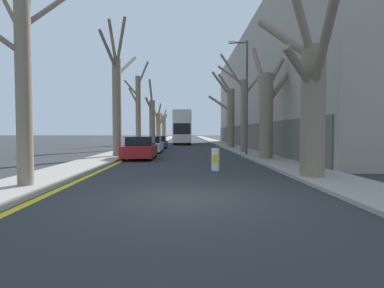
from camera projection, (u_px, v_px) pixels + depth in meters
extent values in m
plane|color=#2B2D30|center=(185.00, 198.00, 7.83)|extent=(300.00, 300.00, 0.00)
cube|color=gray|center=(159.00, 141.00, 57.67)|extent=(2.33, 120.00, 0.12)
cube|color=gray|center=(212.00, 141.00, 57.89)|extent=(2.33, 120.00, 0.12)
cube|color=#9E9384|center=(288.00, 91.00, 33.12)|extent=(10.00, 41.76, 12.54)
cube|color=#5E584F|center=(242.00, 136.00, 33.22)|extent=(0.12, 40.93, 2.50)
cube|color=yellow|center=(166.00, 141.00, 57.70)|extent=(0.24, 120.00, 0.01)
cylinder|color=#7A6B56|center=(23.00, 76.00, 9.03)|extent=(0.46, 0.46, 6.84)
cylinder|color=#7A6B56|center=(59.00, 2.00, 9.88)|extent=(1.62, 2.06, 2.42)
cylinder|color=#7A6B56|center=(12.00, 14.00, 9.23)|extent=(1.14, 0.77, 1.60)
cylinder|color=#7A6B56|center=(117.00, 108.00, 20.37)|extent=(0.60, 0.60, 6.70)
cylinder|color=#7A6B56|center=(126.00, 66.00, 21.51)|extent=(1.08, 2.69, 1.98)
cylinder|color=#7A6B56|center=(109.00, 51.00, 19.03)|extent=(0.67, 2.55, 2.06)
cylinder|color=#7A6B56|center=(113.00, 43.00, 19.47)|extent=(0.32, 1.66, 2.72)
cylinder|color=#7A6B56|center=(121.00, 43.00, 19.57)|extent=(1.14, 1.55, 3.01)
cylinder|color=#7A6B56|center=(138.00, 113.00, 30.76)|extent=(0.55, 0.55, 7.46)
cylinder|color=#7A6B56|center=(134.00, 97.00, 30.66)|extent=(1.09, 0.25, 1.91)
cylinder|color=#7A6B56|center=(143.00, 74.00, 30.16)|extent=(1.40, 1.16, 2.36)
cylinder|color=#7A6B56|center=(131.00, 88.00, 30.39)|extent=(1.49, 0.75, 1.71)
cylinder|color=#7A6B56|center=(152.00, 122.00, 42.10)|extent=(0.84, 0.84, 6.17)
cylinder|color=#7A6B56|center=(152.00, 103.00, 42.44)|extent=(0.53, 1.21, 1.88)
cylinder|color=#7A6B56|center=(151.00, 91.00, 41.06)|extent=(0.46, 2.03, 3.15)
cylinder|color=#7A6B56|center=(152.00, 109.00, 43.18)|extent=(0.75, 2.55, 2.01)
cylinder|color=#7A6B56|center=(149.00, 105.00, 41.40)|extent=(1.11, 1.55, 2.04)
cylinder|color=#7A6B56|center=(158.00, 127.00, 52.78)|extent=(0.80, 0.80, 5.08)
cylinder|color=#7A6B56|center=(162.00, 120.00, 53.51)|extent=(1.66, 1.87, 2.16)
cylinder|color=#7A6B56|center=(162.00, 121.00, 52.78)|extent=(1.61, 0.35, 1.70)
cylinder|color=#7A6B56|center=(159.00, 110.00, 51.51)|extent=(0.92, 2.55, 2.03)
cylinder|color=#7A6B56|center=(156.00, 116.00, 51.74)|extent=(0.87, 2.19, 2.25)
cylinder|color=#7A6B56|center=(164.00, 128.00, 64.52)|extent=(0.86, 0.86, 5.29)
cylinder|color=#7A6B56|center=(162.00, 121.00, 63.22)|extent=(0.99, 2.75, 2.37)
cylinder|color=#7A6B56|center=(162.00, 119.00, 64.77)|extent=(1.26, 1.06, 1.67)
cylinder|color=#7A6B56|center=(165.00, 113.00, 65.06)|extent=(0.72, 1.62, 1.85)
cylinder|color=#7A6B56|center=(161.00, 118.00, 64.74)|extent=(1.61, 0.99, 1.49)
cylinder|color=#7A6B56|center=(163.00, 118.00, 63.62)|extent=(0.82, 1.92, 2.03)
cylinder|color=#7A6B56|center=(313.00, 113.00, 10.99)|extent=(0.87, 0.87, 4.86)
cylinder|color=#7A6B56|center=(304.00, 30.00, 10.54)|extent=(1.37, 1.05, 2.42)
cylinder|color=#7A6B56|center=(323.00, 49.00, 9.77)|extent=(0.71, 2.53, 2.60)
cylinder|color=#7A6B56|center=(285.00, 39.00, 11.69)|extent=(1.91, 2.03, 2.14)
cylinder|color=#7A6B56|center=(300.00, 68.00, 10.50)|extent=(1.62, 1.18, 1.49)
cylinder|color=#7A6B56|center=(266.00, 117.00, 18.25)|extent=(0.82, 0.82, 5.28)
cylinder|color=#7A6B56|center=(275.00, 74.00, 18.34)|extent=(1.41, 0.71, 2.05)
cylinder|color=#7A6B56|center=(260.00, 70.00, 19.12)|extent=(0.68, 2.28, 3.33)
cylinder|color=#7A6B56|center=(262.00, 88.00, 19.28)|extent=(0.32, 2.40, 1.98)
cylinder|color=#7A6B56|center=(278.00, 88.00, 18.44)|extent=(1.90, 0.84, 2.34)
cylinder|color=#7A6B56|center=(244.00, 117.00, 24.37)|extent=(0.56, 0.56, 6.00)
cylinder|color=#7A6B56|center=(231.00, 75.00, 24.89)|extent=(2.16, 1.58, 1.95)
cylinder|color=#7A6B56|center=(250.00, 87.00, 24.55)|extent=(1.34, 0.77, 1.51)
cylinder|color=#7A6B56|center=(232.00, 72.00, 24.42)|extent=(2.07, 0.66, 3.05)
cylinder|color=#7A6B56|center=(231.00, 119.00, 31.75)|extent=(0.75, 0.75, 6.28)
cylinder|color=#7A6B56|center=(222.00, 85.00, 31.58)|extent=(2.18, 0.28, 2.81)
cylinder|color=#7A6B56|center=(220.00, 104.00, 32.25)|extent=(2.48, 1.49, 1.89)
cylinder|color=#7A6B56|center=(225.00, 83.00, 31.92)|extent=(1.53, 1.01, 2.14)
cube|color=silver|center=(182.00, 133.00, 43.49)|extent=(2.43, 10.61, 2.60)
cube|color=silver|center=(182.00, 118.00, 43.40)|extent=(2.38, 10.40, 1.54)
cube|color=#B8B1A9|center=(182.00, 113.00, 43.37)|extent=(2.38, 10.40, 0.12)
cube|color=black|center=(182.00, 129.00, 43.47)|extent=(2.46, 9.34, 1.35)
cube|color=black|center=(182.00, 118.00, 43.40)|extent=(2.46, 9.34, 1.17)
cube|color=black|center=(182.00, 129.00, 38.19)|extent=(2.19, 0.06, 1.42)
cylinder|color=black|center=(174.00, 141.00, 40.33)|extent=(0.30, 1.04, 1.04)
cylinder|color=black|center=(190.00, 141.00, 40.37)|extent=(0.30, 1.04, 1.04)
cylinder|color=black|center=(176.00, 140.00, 46.48)|extent=(0.30, 1.04, 1.04)
cylinder|color=black|center=(189.00, 140.00, 46.52)|extent=(0.30, 1.04, 1.04)
cube|color=maroon|center=(140.00, 151.00, 19.24)|extent=(1.87, 3.95, 0.69)
cube|color=black|center=(141.00, 141.00, 19.46)|extent=(1.65, 2.05, 0.57)
cylinder|color=black|center=(124.00, 155.00, 18.05)|extent=(0.20, 0.65, 0.65)
cylinder|color=black|center=(151.00, 155.00, 18.09)|extent=(0.20, 0.65, 0.65)
cylinder|color=black|center=(131.00, 153.00, 20.42)|extent=(0.20, 0.65, 0.65)
cylinder|color=black|center=(155.00, 153.00, 20.45)|extent=(0.20, 0.65, 0.65)
cube|color=silver|center=(151.00, 147.00, 25.12)|extent=(1.80, 4.16, 0.64)
cube|color=black|center=(151.00, 140.00, 25.35)|extent=(1.59, 2.17, 0.52)
cylinder|color=black|center=(139.00, 150.00, 23.86)|extent=(0.20, 0.67, 0.67)
cylinder|color=black|center=(159.00, 150.00, 23.90)|extent=(0.20, 0.67, 0.67)
cylinder|color=black|center=(144.00, 148.00, 26.36)|extent=(0.20, 0.67, 0.67)
cylinder|color=black|center=(162.00, 148.00, 26.39)|extent=(0.20, 0.67, 0.67)
cube|color=navy|center=(158.00, 144.00, 31.72)|extent=(1.78, 4.06, 0.58)
cube|color=black|center=(158.00, 139.00, 31.94)|extent=(1.56, 2.11, 0.55)
cylinder|color=black|center=(149.00, 146.00, 30.50)|extent=(0.20, 0.63, 0.63)
cylinder|color=black|center=(165.00, 146.00, 30.53)|extent=(0.20, 0.63, 0.63)
cylinder|color=black|center=(152.00, 145.00, 32.93)|extent=(0.20, 0.63, 0.63)
cylinder|color=black|center=(166.00, 145.00, 32.96)|extent=(0.20, 0.63, 0.63)
cylinder|color=#4C4F54|center=(247.00, 99.00, 21.28)|extent=(0.16, 0.16, 8.21)
cylinder|color=#4C4F54|center=(239.00, 43.00, 21.11)|extent=(1.10, 0.11, 0.11)
cube|color=beige|center=(232.00, 42.00, 21.10)|extent=(0.44, 0.20, 0.16)
cylinder|color=white|center=(215.00, 159.00, 13.44)|extent=(0.36, 0.36, 1.01)
cube|color=yellow|center=(216.00, 159.00, 13.25)|extent=(0.25, 0.01, 0.36)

